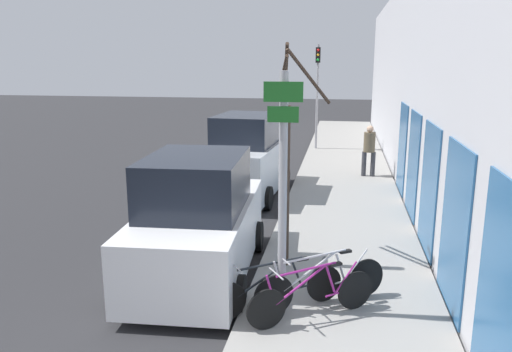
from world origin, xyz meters
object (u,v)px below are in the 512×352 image
pedestrian_near (369,147)px  street_tree (286,167)px  traffic_light (317,83)px  bicycle_2 (322,283)px  bicycle_0 (313,296)px  signpost (283,190)px  bicycle_1 (277,289)px  parked_car_0 (199,223)px  parked_car_1 (248,159)px

pedestrian_near → street_tree: size_ratio=0.42×
traffic_light → bicycle_2: bearing=-86.5°
bicycle_0 → street_tree: 2.66m
bicycle_0 → pedestrian_near: size_ratio=1.06×
signpost → bicycle_1: bearing=-176.0°
bicycle_2 → parked_car_0: 2.60m
parked_car_0 → traffic_light: size_ratio=0.99×
parked_car_0 → parked_car_1: size_ratio=1.01×
bicycle_0 → bicycle_1: bearing=39.9°
pedestrian_near → bicycle_0: bearing=-95.0°
traffic_light → bicycle_0: bearing=-87.0°
bicycle_1 → parked_car_1: bearing=-17.1°
bicycle_2 → parked_car_0: bearing=32.6°
pedestrian_near → parked_car_0: bearing=-110.1°
bicycle_1 → bicycle_2: 0.72m
bicycle_2 → parked_car_0: size_ratio=0.44×
bicycle_2 → parked_car_1: (-2.50, 6.88, 0.58)m
parked_car_1 → pedestrian_near: size_ratio=2.57×
bicycle_2 → parked_car_1: parked_car_1 is taller
bicycle_0 → parked_car_0: size_ratio=0.41×
street_tree → traffic_light: size_ratio=0.92×
bicycle_2 → traffic_light: traffic_light is taller
street_tree → bicycle_2: bearing=-65.1°
bicycle_0 → traffic_light: size_ratio=0.40×
bicycle_0 → street_tree: (-0.65, 2.08, 1.52)m
bicycle_1 → bicycle_0: bearing=-138.0°
bicycle_0 → traffic_light: (-0.80, 15.13, 2.51)m
parked_car_1 → street_tree: (1.74, -5.24, 0.93)m
signpost → bicycle_0: 1.66m
parked_car_1 → street_tree: size_ratio=1.07×
parked_car_1 → pedestrian_near: bearing=39.8°
parked_car_1 → parked_car_0: bearing=-84.3°
bicycle_1 → bicycle_2: (0.67, 0.27, 0.02)m
street_tree → bicycle_1: bearing=-87.1°
parked_car_1 → traffic_light: 8.20m
bicycle_1 → pedestrian_near: bearing=-42.0°
bicycle_1 → parked_car_1: (-1.83, 7.15, 0.60)m
signpost → street_tree: 1.92m
bicycle_0 → traffic_light: traffic_light is taller
pedestrian_near → street_tree: bearing=-101.4°
bicycle_1 → traffic_light: 15.18m
parked_car_0 → pedestrian_near: size_ratio=2.61×
signpost → parked_car_1: bearing=104.9°
bicycle_0 → street_tree: size_ratio=0.44×
bicycle_0 → traffic_light: bearing=-30.6°
parked_car_0 → pedestrian_near: parked_car_0 is taller
bicycle_0 → parked_car_0: parked_car_0 is taller
signpost → parked_car_0: bearing=141.8°
parked_car_0 → signpost: bearing=-41.4°
bicycle_1 → street_tree: bearing=-28.6°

